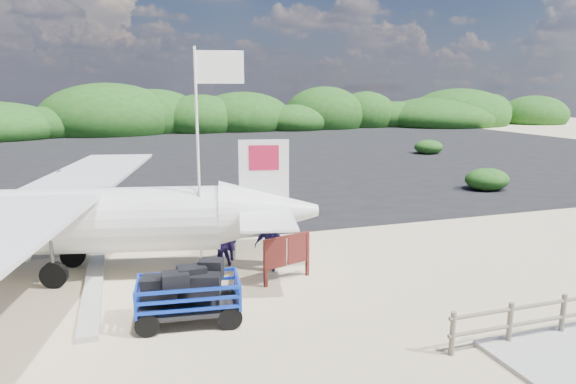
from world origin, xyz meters
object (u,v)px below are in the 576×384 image
flagpole (202,278)px  crew_b (220,243)px  baggage_cart (190,322)px  crew_c (270,245)px  crew_a (226,233)px  aircraft_large (290,158)px  signboard (287,281)px

flagpole → crew_b: size_ratio=4.48×
baggage_cart → crew_b: bearing=75.4°
flagpole → crew_c: (2.15, 0.01, 0.83)m
crew_b → crew_c: (1.41, -0.93, 0.07)m
crew_a → aircraft_large: size_ratio=0.11×
aircraft_large → flagpole: bearing=78.4°
flagpole → signboard: (2.38, -0.99, 0.00)m
crew_c → aircraft_large: size_ratio=0.09×
crew_a → crew_b: size_ratio=1.26×
crew_b → crew_a: bearing=-132.3°
baggage_cart → crew_c: 4.19m
flagpole → crew_a: 1.99m
baggage_cart → aircraft_large: (11.82, 27.75, 0.00)m
baggage_cart → crew_b: size_ratio=1.77×
aircraft_large → crew_a: bearing=79.2°
baggage_cart → crew_a: size_ratio=1.41×
signboard → baggage_cart: bearing=-167.6°
crew_a → crew_c: size_ratio=1.15×
baggage_cart → flagpole: bearing=82.0°
crew_b → crew_c: 1.69m
crew_a → aircraft_large: aircraft_large is taller
baggage_cart → crew_a: (1.78, 4.30, 0.95)m
baggage_cart → signboard: bearing=37.9°
flagpole → aircraft_large: bearing=66.0°
crew_a → aircraft_large: 25.52m
signboard → crew_a: (-1.36, 2.41, 0.95)m
signboard → aircraft_large: aircraft_large is taller
flagpole → aircraft_large: 27.21m
signboard → crew_a: size_ratio=0.92×
crew_b → crew_c: bearing=135.3°
signboard → aircraft_large: (8.69, 25.85, 0.00)m
crew_a → crew_b: 0.59m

